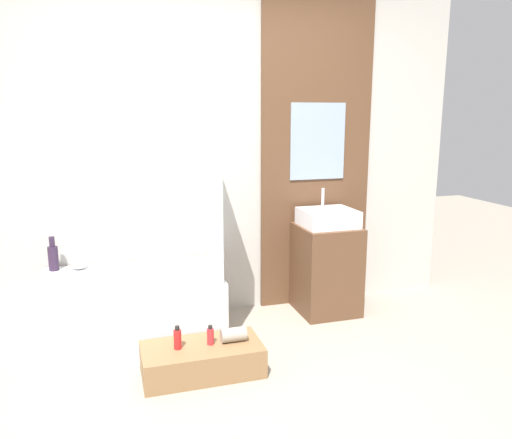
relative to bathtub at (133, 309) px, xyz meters
The scene contains 13 objects.
ground_plane 1.36m from the bathtub, 59.65° to the right, with size 12.00×12.00×0.00m, color gray.
wall_tiled_back 1.32m from the bathtub, 32.59° to the left, with size 4.20×0.06×2.60m, color #B7B2A8.
wall_wood_accent 1.92m from the bathtub, 13.67° to the left, with size 0.96×0.04×2.60m.
bathtub is the anchor object (origin of this frame).
glass_shower_screen 1.03m from the bathtub, 12.25° to the right, with size 0.01×0.47×1.20m, color silver.
wooden_step_bench 0.72m from the bathtub, 56.82° to the right, with size 0.75×0.38×0.19m, color olive.
vanity_cabinet 1.57m from the bathtub, ahead, with size 0.46×0.47×0.72m, color brown.
sink 1.66m from the bathtub, ahead, with size 0.42×0.38×0.29m.
vase_tall_dark 0.70m from the bathtub, 150.69° to the left, with size 0.07×0.07×0.25m.
vase_round_light 0.54m from the bathtub, 142.97° to the left, with size 0.13×0.13×0.13m, color silver.
bottle_soap_primary 0.63m from the bathtub, 68.19° to the right, with size 0.05×0.05×0.15m.
bottle_soap_secondary 0.74m from the bathtub, 53.16° to the right, with size 0.04×0.04×0.13m.
towel_roll 0.83m from the bathtub, 44.92° to the right, with size 0.09×0.09×0.16m, color gray.
Camera 1 is at (-0.80, -2.30, 1.61)m, focal length 35.00 mm.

